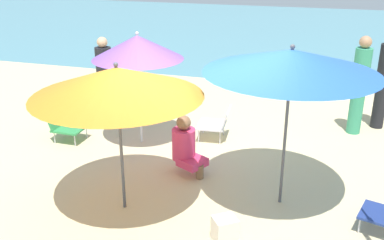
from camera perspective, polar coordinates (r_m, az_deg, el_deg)
ground_plane at (r=6.28m, az=-0.21°, el=-9.47°), size 40.00×40.00×0.00m
sea_water at (r=19.24m, az=12.33°, el=11.26°), size 40.00×16.00×0.01m
umbrella_blue at (r=5.46m, az=12.73°, el=7.42°), size 2.15×2.15×2.16m
umbrella_purple at (r=7.37m, az=-7.05°, el=9.32°), size 1.53×1.53×1.96m
umbrella_orange at (r=5.34m, az=-9.69°, el=4.89°), size 2.10×2.10×1.97m
beach_chair_a at (r=8.13m, az=-16.22°, el=-0.40°), size 0.60×0.50×0.63m
beach_chair_b at (r=7.85m, az=3.27°, el=-0.28°), size 0.60×0.60×0.59m
person_a at (r=8.49m, az=20.83°, el=4.28°), size 0.29×0.29×1.81m
person_b at (r=6.65m, az=-0.82°, el=-3.31°), size 0.58×0.50×0.91m
person_c at (r=8.93m, az=23.51°, el=4.71°), size 0.27×0.27×1.80m
person_d at (r=9.03m, az=-11.22°, el=5.49°), size 0.32×0.32×1.61m
beach_bag at (r=5.30m, az=4.26°, el=-13.96°), size 0.35×0.35×0.31m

